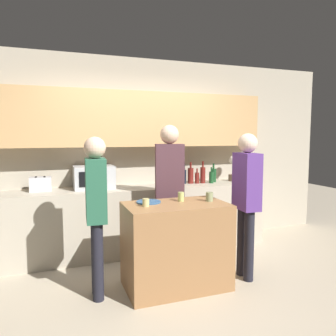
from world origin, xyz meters
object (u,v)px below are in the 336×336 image
Objects in this scene: bottle_7 at (213,175)px; bottle_1 at (180,178)px; bottle_6 at (211,177)px; person_left at (96,204)px; bottle_4 at (197,178)px; cup_2 at (146,203)px; toaster at (40,184)px; plate_on_island at (149,202)px; bottle_5 at (203,175)px; cup_1 at (181,197)px; bottle_2 at (184,176)px; person_right at (246,193)px; cup_0 at (209,197)px; microwave at (94,177)px; person_center at (170,182)px; bottle_0 at (174,179)px; bottle_3 at (191,175)px; potted_plant at (233,168)px.

bottle_1 is at bearing -170.91° from bottle_7.
bottle_6 is 2.14m from person_left.
bottle_7 is 2.26m from person_left.
cup_2 is (-1.13, -1.24, -0.05)m from bottle_4.
toaster is 0.16× the size of person_left.
bottle_7 is 1.07× the size of plate_on_island.
cup_1 is (-0.80, -1.12, -0.08)m from bottle_5.
person_right reaches higher than bottle_2.
plate_on_island is at bearing 166.36° from cup_0.
cup_0 is at bearing 1.41° from cup_2.
microwave is 1.78m from bottle_7.
person_left reaches higher than toaster.
bottle_0 is at bearing -102.56° from person_center.
toaster is 2.63× the size of cup_1.
cup_0 is at bearing -119.29° from bottle_7.
cup_1 is (-0.43, -1.07, -0.05)m from bottle_1.
microwave is at bearing 176.96° from bottle_6.
cup_2 is (-0.85, -1.20, -0.06)m from bottle_1.
cup_0 is (-0.14, -1.18, -0.05)m from bottle_1.
person_left is (-1.34, -1.12, -0.06)m from bottle_1.
person_right reaches higher than plate_on_island.
bottle_4 is 1.99m from person_left.
bottle_2 is 0.18× the size of person_left.
cup_2 is (0.35, -1.29, -0.12)m from microwave.
bottle_7 is 1.54m from cup_1.
person_right is (0.29, -1.23, -0.03)m from bottle_1.
person_left is (-0.91, -0.05, -0.00)m from cup_1.
toaster is 2.15m from bottle_4.
bottle_2 reaches higher than bottle_7.
cup_2 is 0.77m from person_center.
bottle_2 reaches higher than bottle_6.
bottle_4 is (2.15, -0.05, -0.01)m from toaster.
cup_1 is (-0.51, -1.15, -0.06)m from bottle_2.
person_left is (-0.13, -1.21, -0.11)m from microwave.
bottle_4 is (0.09, -0.03, -0.04)m from bottle_3.
bottle_0 is at bearing 56.11° from plate_on_island.
bottle_2 is at bearing -177.96° from bottle_7.
person_center reaches higher than cup_2.
bottle_3 reaches higher than bottle_4.
person_right is at bearing -11.06° from plate_on_island.
person_center is at bearing 47.33° from plate_on_island.
toaster is 1.18× the size of bottle_4.
bottle_5 reaches higher than microwave.
bottle_6 is 2.37× the size of cup_1.
potted_plant is 1.67× the size of bottle_0.
bottle_0 is at bearing -161.06° from bottle_3.
person_center is (0.82, -0.69, -0.02)m from microwave.
bottle_4 is 1.68m from cup_2.
cup_0 is (-0.23, -1.25, -0.06)m from bottle_2.
potted_plant is 0.35m from bottle_7.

